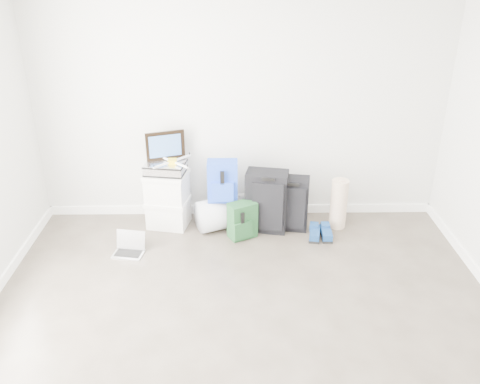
{
  "coord_description": "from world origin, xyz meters",
  "views": [
    {
      "loc": [
        -0.09,
        -2.85,
        2.84
      ],
      "look_at": [
        -0.02,
        1.9,
        0.56
      ],
      "focal_mm": 38.0,
      "sensor_mm": 36.0,
      "label": 1
    }
  ],
  "objects_px": {
    "laptop": "(129,248)",
    "carry_on": "(291,203)",
    "duffel_bag": "(223,213)",
    "boxes_stack": "(168,199)",
    "large_suitcase": "(267,201)",
    "briefcase": "(166,168)"
  },
  "relations": [
    {
      "from": "duffel_bag",
      "to": "briefcase",
      "type": "bearing_deg",
      "value": 150.81
    },
    {
      "from": "carry_on",
      "to": "large_suitcase",
      "type": "bearing_deg",
      "value": -164.49
    },
    {
      "from": "large_suitcase",
      "to": "carry_on",
      "type": "bearing_deg",
      "value": 16.86
    },
    {
      "from": "briefcase",
      "to": "large_suitcase",
      "type": "relative_size",
      "value": 0.6
    },
    {
      "from": "laptop",
      "to": "carry_on",
      "type": "bearing_deg",
      "value": 25.97
    },
    {
      "from": "duffel_bag",
      "to": "laptop",
      "type": "height_order",
      "value": "duffel_bag"
    },
    {
      "from": "boxes_stack",
      "to": "duffel_bag",
      "type": "relative_size",
      "value": 1.12
    },
    {
      "from": "boxes_stack",
      "to": "laptop",
      "type": "distance_m",
      "value": 0.73
    },
    {
      "from": "boxes_stack",
      "to": "duffel_bag",
      "type": "height_order",
      "value": "boxes_stack"
    },
    {
      "from": "duffel_bag",
      "to": "laptop",
      "type": "distance_m",
      "value": 1.1
    },
    {
      "from": "boxes_stack",
      "to": "carry_on",
      "type": "bearing_deg",
      "value": 7.74
    },
    {
      "from": "laptop",
      "to": "large_suitcase",
      "type": "bearing_deg",
      "value": 27.79
    },
    {
      "from": "boxes_stack",
      "to": "briefcase",
      "type": "bearing_deg",
      "value": 11.66
    },
    {
      "from": "duffel_bag",
      "to": "large_suitcase",
      "type": "bearing_deg",
      "value": -29.81
    },
    {
      "from": "large_suitcase",
      "to": "carry_on",
      "type": "height_order",
      "value": "large_suitcase"
    },
    {
      "from": "briefcase",
      "to": "carry_on",
      "type": "distance_m",
      "value": 1.42
    },
    {
      "from": "duffel_bag",
      "to": "laptop",
      "type": "bearing_deg",
      "value": -174.79
    },
    {
      "from": "boxes_stack",
      "to": "duffel_bag",
      "type": "xyz_separation_m",
      "value": [
        0.62,
        -0.06,
        -0.15
      ]
    },
    {
      "from": "boxes_stack",
      "to": "briefcase",
      "type": "xyz_separation_m",
      "value": [
        0.0,
        0.0,
        0.38
      ]
    },
    {
      "from": "boxes_stack",
      "to": "carry_on",
      "type": "xyz_separation_m",
      "value": [
        1.36,
        -0.09,
        -0.02
      ]
    },
    {
      "from": "large_suitcase",
      "to": "carry_on",
      "type": "distance_m",
      "value": 0.27
    },
    {
      "from": "boxes_stack",
      "to": "large_suitcase",
      "type": "relative_size",
      "value": 0.93
    }
  ]
}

